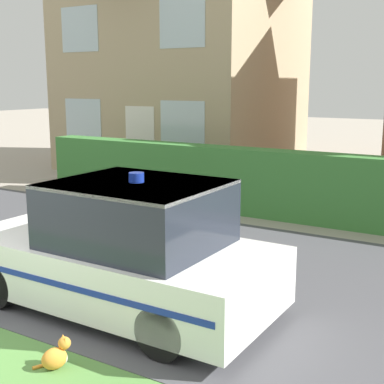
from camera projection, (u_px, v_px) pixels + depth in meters
name	position (u px, v px, depth m)	size (l,w,h in m)	color
road_strip	(142.00, 259.00, 8.44)	(28.00, 5.56, 0.01)	#4C4C51
garden_hedge	(279.00, 184.00, 10.96)	(11.94, 0.59, 1.40)	#3D7F38
police_car	(124.00, 250.00, 6.50)	(3.98, 1.84, 1.71)	black
cat	(57.00, 356.00, 5.21)	(0.32, 0.31, 0.32)	orange
house_left	(185.00, 43.00, 17.42)	(6.81, 6.29, 7.90)	tan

